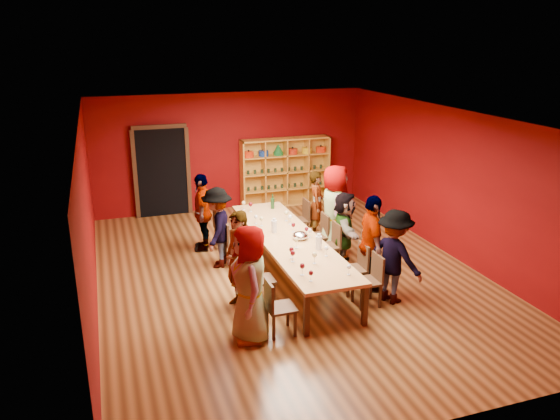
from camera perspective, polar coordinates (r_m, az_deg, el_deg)
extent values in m
cube|color=#593317|center=(10.51, 0.96, -6.80)|extent=(7.10, 9.10, 0.02)
cube|color=#5D0406|center=(14.18, -5.12, 6.13)|extent=(7.10, 0.02, 3.00)
cube|color=#5D0406|center=(6.22, 15.24, -10.47)|extent=(7.10, 0.02, 3.00)
cube|color=#5D0406|center=(9.45, -19.48, -0.93)|extent=(0.02, 9.10, 3.00)
cube|color=#5D0406|center=(11.59, 17.62, 2.65)|extent=(0.02, 9.10, 3.00)
cube|color=white|center=(9.64, 1.06, 9.72)|extent=(7.10, 9.10, 0.02)
cube|color=tan|center=(10.23, 0.98, -3.08)|extent=(1.10, 4.50, 0.06)
cube|color=#331E11|center=(8.39, 2.79, -10.94)|extent=(0.08, 0.08, 0.69)
cube|color=#331E11|center=(12.18, -4.61, -1.50)|extent=(0.08, 0.08, 0.69)
cube|color=#331E11|center=(8.75, 8.87, -9.83)|extent=(0.08, 0.08, 0.69)
cube|color=#331E11|center=(12.44, -0.23, -1.02)|extent=(0.08, 0.08, 0.69)
cube|color=black|center=(13.90, -12.25, 3.86)|extent=(1.20, 0.14, 2.20)
cube|color=#331E11|center=(13.61, -12.53, 8.49)|extent=(1.32, 0.06, 0.10)
cube|color=#331E11|center=(13.78, -14.89, 3.54)|extent=(0.10, 0.06, 2.20)
cube|color=#331E11|center=(13.92, -9.55, 4.04)|extent=(0.10, 0.06, 2.20)
cube|color=gold|center=(14.15, -3.96, 3.64)|extent=(0.04, 0.40, 1.80)
cube|color=gold|center=(14.89, 4.87, 4.35)|extent=(0.04, 0.40, 1.80)
cube|color=gold|center=(14.29, 0.58, 7.44)|extent=(2.40, 0.40, 0.04)
cube|color=gold|center=(14.71, 0.56, 0.69)|extent=(2.40, 0.40, 0.04)
cube|color=gold|center=(14.65, 0.32, 4.18)|extent=(2.40, 0.02, 1.80)
cube|color=gold|center=(14.59, 0.56, 2.30)|extent=(2.36, 0.38, 0.03)
cube|color=gold|center=(14.48, 0.57, 4.01)|extent=(2.36, 0.38, 0.03)
cube|color=gold|center=(14.37, 0.57, 5.76)|extent=(2.36, 0.38, 0.03)
cube|color=gold|center=(14.30, -1.71, 3.83)|extent=(0.03, 0.38, 1.76)
cube|color=gold|center=(14.48, 0.57, 4.01)|extent=(0.03, 0.38, 1.76)
cube|color=gold|center=(14.68, 2.79, 4.19)|extent=(0.03, 0.38, 1.76)
cylinder|color=red|center=(14.07, -3.30, 5.83)|extent=(0.26, 0.26, 0.15)
sphere|color=black|center=(14.05, -3.31, 6.21)|extent=(0.05, 0.05, 0.05)
cylinder|color=#163A9C|center=(14.17, -1.73, 5.94)|extent=(0.26, 0.26, 0.15)
sphere|color=black|center=(14.15, -1.73, 6.32)|extent=(0.05, 0.05, 0.05)
cylinder|color=#1C7030|center=(14.30, -0.19, 5.92)|extent=(0.26, 0.26, 0.08)
cone|color=#1C7030|center=(14.27, -0.19, 6.51)|extent=(0.24, 0.24, 0.22)
cylinder|color=#B72B14|center=(14.42, 1.33, 6.16)|extent=(0.26, 0.26, 0.15)
sphere|color=black|center=(14.40, 1.33, 6.53)|extent=(0.05, 0.05, 0.05)
cylinder|color=yellow|center=(14.56, 2.82, 6.25)|extent=(0.26, 0.26, 0.15)
sphere|color=black|center=(14.54, 2.83, 6.62)|extent=(0.05, 0.05, 0.05)
cylinder|color=red|center=(14.71, 4.28, 6.35)|extent=(0.26, 0.26, 0.15)
sphere|color=black|center=(14.69, 4.29, 6.71)|extent=(0.05, 0.05, 0.05)
cylinder|color=#192E1D|center=(14.28, -3.31, 2.19)|extent=(0.07, 0.07, 0.10)
cylinder|color=#192E1D|center=(14.33, -2.60, 2.26)|extent=(0.07, 0.07, 0.10)
cylinder|color=#192E1D|center=(14.38, -1.89, 2.32)|extent=(0.07, 0.07, 0.10)
cylinder|color=#192E1D|center=(14.43, -1.18, 2.39)|extent=(0.07, 0.07, 0.10)
cylinder|color=#192E1D|center=(14.49, -0.48, 2.45)|extent=(0.07, 0.07, 0.10)
cylinder|color=#192E1D|center=(14.54, 0.21, 2.51)|extent=(0.07, 0.07, 0.10)
cylinder|color=#192E1D|center=(14.60, 0.90, 2.58)|extent=(0.07, 0.07, 0.10)
cylinder|color=#192E1D|center=(14.66, 1.58, 2.64)|extent=(0.07, 0.07, 0.10)
cylinder|color=#192E1D|center=(14.73, 2.26, 2.70)|extent=(0.07, 0.07, 0.10)
cylinder|color=#192E1D|center=(14.79, 2.93, 2.75)|extent=(0.07, 0.07, 0.10)
cylinder|color=#192E1D|center=(14.86, 3.59, 2.81)|extent=(0.07, 0.07, 0.10)
cylinder|color=#192E1D|center=(14.92, 4.25, 2.87)|extent=(0.07, 0.07, 0.10)
cylinder|color=#192E1D|center=(14.17, -3.34, 3.95)|extent=(0.07, 0.07, 0.10)
cylinder|color=#192E1D|center=(14.22, -2.62, 4.01)|extent=(0.07, 0.07, 0.10)
cylinder|color=#192E1D|center=(14.27, -1.91, 4.07)|extent=(0.07, 0.07, 0.10)
cylinder|color=#192E1D|center=(14.32, -1.20, 4.12)|extent=(0.07, 0.07, 0.10)
cylinder|color=#192E1D|center=(14.37, -0.49, 4.18)|extent=(0.07, 0.07, 0.10)
cylinder|color=#192E1D|center=(14.43, 0.21, 4.24)|extent=(0.07, 0.07, 0.10)
cylinder|color=#192E1D|center=(14.49, 0.91, 4.29)|extent=(0.07, 0.07, 0.10)
cylinder|color=#192E1D|center=(14.55, 1.59, 4.34)|extent=(0.07, 0.07, 0.10)
cylinder|color=#192E1D|center=(14.61, 2.28, 4.40)|extent=(0.07, 0.07, 0.10)
cylinder|color=#192E1D|center=(14.68, 2.96, 4.45)|extent=(0.07, 0.07, 0.10)
cylinder|color=#192E1D|center=(14.74, 3.63, 4.50)|extent=(0.07, 0.07, 0.10)
cylinder|color=#192E1D|center=(14.81, 4.29, 4.55)|extent=(0.07, 0.07, 0.10)
cube|color=#331E11|center=(8.41, 0.10, -10.18)|extent=(0.42, 0.42, 0.04)
cube|color=#331E11|center=(8.24, -1.16, -8.90)|extent=(0.04, 0.40, 0.44)
cube|color=#331E11|center=(8.33, -0.65, -12.24)|extent=(0.04, 0.04, 0.41)
cube|color=#331E11|center=(8.42, 1.60, -11.87)|extent=(0.04, 0.04, 0.41)
cube|color=#331E11|center=(8.61, -1.36, -11.16)|extent=(0.04, 0.04, 0.41)
cube|color=#331E11|center=(8.70, 0.82, -10.81)|extent=(0.04, 0.04, 0.41)
imported|color=silver|center=(8.07, -3.18, -7.73)|extent=(0.54, 0.91, 1.80)
cube|color=#331E11|center=(9.29, -1.96, -7.30)|extent=(0.42, 0.42, 0.04)
cube|color=#331E11|center=(9.15, -3.13, -6.09)|extent=(0.04, 0.40, 0.44)
cube|color=#331E11|center=(9.20, -2.67, -9.13)|extent=(0.04, 0.04, 0.41)
cube|color=#331E11|center=(9.29, -0.63, -8.84)|extent=(0.04, 0.04, 0.41)
cube|color=#331E11|center=(9.50, -3.24, -8.24)|extent=(0.04, 0.04, 0.41)
cube|color=#331E11|center=(9.58, -1.26, -7.96)|extent=(0.04, 0.04, 0.41)
imported|color=#515157|center=(9.03, -4.42, -5.25)|extent=(0.59, 0.71, 1.69)
cube|color=#331E11|center=(10.87, -4.66, -3.47)|extent=(0.42, 0.42, 0.04)
cube|color=#331E11|center=(10.75, -5.67, -2.40)|extent=(0.04, 0.40, 0.44)
cube|color=#331E11|center=(10.77, -5.29, -5.00)|extent=(0.04, 0.04, 0.41)
cube|color=#331E11|center=(10.84, -3.53, -4.79)|extent=(0.04, 0.04, 0.41)
cube|color=#331E11|center=(11.07, -5.70, -4.35)|extent=(0.04, 0.04, 0.41)
cube|color=#331E11|center=(11.15, -3.99, -4.15)|extent=(0.04, 0.04, 0.41)
imported|color=#517BA8|center=(10.67, -6.55, -1.83)|extent=(0.80, 1.12, 1.60)
cube|color=#331E11|center=(11.75, -5.79, -1.84)|extent=(0.42, 0.42, 0.04)
cube|color=#331E11|center=(11.63, -6.74, -0.83)|extent=(0.04, 0.40, 0.44)
cube|color=#331E11|center=(11.64, -6.39, -3.24)|extent=(0.04, 0.04, 0.41)
cube|color=#331E11|center=(11.70, -4.76, -3.06)|extent=(0.04, 0.04, 0.41)
cube|color=#331E11|center=(11.95, -6.74, -2.68)|extent=(0.04, 0.04, 0.41)
cube|color=#331E11|center=(12.01, -5.15, -2.51)|extent=(0.04, 0.04, 0.41)
imported|color=pink|center=(11.53, -8.10, -0.22)|extent=(0.67, 1.05, 1.66)
cube|color=#331E11|center=(9.34, 9.06, -7.40)|extent=(0.42, 0.42, 0.04)
cube|color=#331E11|center=(9.32, 10.18, -5.88)|extent=(0.04, 0.40, 0.44)
cube|color=#331E11|center=(9.23, 8.53, -9.25)|extent=(0.04, 0.04, 0.41)
cube|color=#331E11|center=(9.38, 10.41, -8.89)|extent=(0.04, 0.04, 0.41)
cube|color=#331E11|center=(9.50, 7.60, -8.37)|extent=(0.04, 0.04, 0.41)
cube|color=#331E11|center=(9.64, 9.44, -8.05)|extent=(0.04, 0.04, 0.41)
imported|color=#515156|center=(9.40, 11.85, -4.78)|extent=(0.84, 1.14, 1.64)
cube|color=#331E11|center=(9.76, 7.66, -6.17)|extent=(0.42, 0.42, 0.04)
cube|color=#331E11|center=(9.74, 8.72, -4.72)|extent=(0.04, 0.40, 0.44)
cube|color=#331E11|center=(9.65, 7.13, -7.92)|extent=(0.04, 0.04, 0.41)
cube|color=#331E11|center=(9.79, 8.94, -7.61)|extent=(0.04, 0.04, 0.41)
cube|color=#331E11|center=(9.92, 6.28, -7.12)|extent=(0.04, 0.04, 0.41)
cube|color=#331E11|center=(10.06, 8.06, -6.83)|extent=(0.04, 0.04, 0.41)
imported|color=#515156|center=(9.73, 9.53, -3.48)|extent=(0.67, 1.10, 1.75)
cube|color=#331E11|center=(10.72, 4.97, -3.81)|extent=(0.42, 0.42, 0.04)
cube|color=#331E11|center=(10.70, 5.94, -2.49)|extent=(0.04, 0.40, 0.44)
cube|color=#331E11|center=(10.60, 4.46, -5.37)|extent=(0.04, 0.04, 0.41)
cube|color=#331E11|center=(10.73, 6.14, -5.13)|extent=(0.04, 0.04, 0.41)
cube|color=#331E11|center=(10.89, 3.76, -4.70)|extent=(0.04, 0.04, 0.41)
cube|color=#331E11|center=(11.01, 5.41, -4.48)|extent=(0.04, 0.04, 0.41)
imported|color=#5472AD|center=(10.74, 6.73, -1.98)|extent=(0.84, 1.45, 1.50)
cube|color=#331E11|center=(11.21, 3.80, -2.77)|extent=(0.42, 0.42, 0.04)
cube|color=#331E11|center=(11.20, 4.73, -1.51)|extent=(0.04, 0.40, 0.44)
cube|color=#331E11|center=(11.09, 3.29, -4.25)|extent=(0.04, 0.04, 0.41)
cube|color=#331E11|center=(11.21, 4.91, -4.03)|extent=(0.04, 0.04, 0.41)
cube|color=#331E11|center=(11.38, 2.66, -3.64)|extent=(0.04, 0.04, 0.41)
cube|color=#331E11|center=(11.50, 4.25, -3.43)|extent=(0.04, 0.04, 0.41)
imported|color=#141E39|center=(11.19, 5.72, -0.06)|extent=(0.74, 1.03, 1.89)
cube|color=#331E11|center=(12.15, 1.90, -1.08)|extent=(0.42, 0.42, 0.04)
cube|color=#331E11|center=(12.14, 2.76, 0.09)|extent=(0.04, 0.40, 0.44)
cube|color=#331E11|center=(12.02, 1.41, -2.43)|extent=(0.04, 0.04, 0.41)
cube|color=#331E11|center=(12.13, 2.92, -2.25)|extent=(0.04, 0.04, 0.41)
cube|color=#331E11|center=(12.32, 0.88, -1.90)|extent=(0.04, 0.04, 0.41)
cube|color=#331E11|center=(12.43, 2.36, -1.73)|extent=(0.04, 0.04, 0.41)
imported|color=#6086C6|center=(12.20, 3.85, 0.61)|extent=(0.60, 0.67, 1.52)
cylinder|color=white|center=(9.43, 4.85, -4.81)|extent=(0.06, 0.06, 0.01)
cylinder|color=white|center=(9.41, 4.86, -4.50)|extent=(0.01, 0.01, 0.10)
ellipsoid|color=white|center=(9.38, 4.87, -4.02)|extent=(0.08, 0.08, 0.09)
cylinder|color=white|center=(9.12, 3.61, -5.59)|extent=(0.07, 0.07, 0.01)
cylinder|color=white|center=(9.10, 3.61, -5.23)|extent=(0.01, 0.01, 0.11)
ellipsoid|color=#CFC281|center=(9.06, 3.62, -4.69)|extent=(0.08, 0.08, 0.10)
cylinder|color=white|center=(8.77, 7.19, -6.72)|extent=(0.06, 0.06, 0.01)
cylinder|color=white|center=(8.75, 7.21, -6.40)|extent=(0.01, 0.01, 0.10)
ellipsoid|color=white|center=(8.71, 7.23, -5.91)|extent=(0.07, 0.07, 0.08)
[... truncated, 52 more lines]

